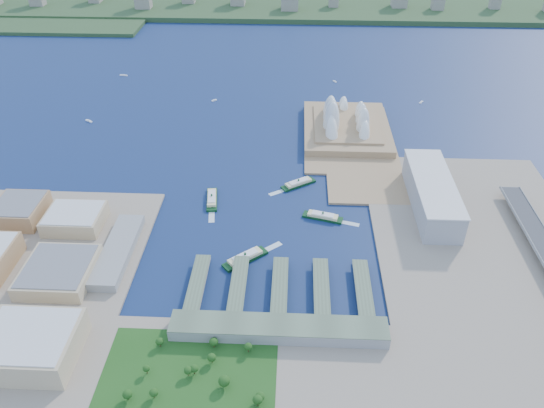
# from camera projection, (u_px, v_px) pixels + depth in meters

# --- Properties ---
(ground) EXTENTS (3000.00, 3000.00, 0.00)m
(ground) POSITION_uv_depth(u_px,v_px,m) (270.00, 243.00, 602.46)
(ground) COLOR #111D4F
(ground) RESTS_ON ground
(west_land) EXTENTS (220.00, 390.00, 3.00)m
(west_land) POSITION_uv_depth(u_px,v_px,m) (13.00, 302.00, 525.25)
(west_land) COLOR gray
(west_land) RESTS_ON ground
(south_land) EXTENTS (720.00, 180.00, 3.00)m
(south_land) POSITION_uv_depth(u_px,v_px,m) (257.00, 406.00, 429.56)
(south_land) COLOR gray
(south_land) RESTS_ON ground
(east_land) EXTENTS (240.00, 500.00, 3.00)m
(east_land) POSITION_uv_depth(u_px,v_px,m) (497.00, 280.00, 551.36)
(east_land) COLOR gray
(east_land) RESTS_ON ground
(peninsula) EXTENTS (135.00, 220.00, 3.00)m
(peninsula) POSITION_uv_depth(u_px,v_px,m) (348.00, 137.00, 810.44)
(peninsula) COLOR #9E7E56
(peninsula) RESTS_ON ground
(far_shore) EXTENTS (2200.00, 260.00, 12.00)m
(far_shore) POSITION_uv_depth(u_px,v_px,m) (288.00, 8.00, 1401.87)
(far_shore) COLOR #2D4926
(far_shore) RESTS_ON ground
(opera_house) EXTENTS (134.00, 180.00, 58.00)m
(opera_house) POSITION_uv_depth(u_px,v_px,m) (347.00, 113.00, 809.48)
(opera_house) COLOR white
(opera_house) RESTS_ON peninsula
(toaster_building) EXTENTS (45.00, 155.00, 35.00)m
(toaster_building) POSITION_uv_depth(u_px,v_px,m) (432.00, 194.00, 648.73)
(toaster_building) COLOR #94949A
(toaster_building) RESTS_ON east_land
(west_buildings) EXTENTS (200.00, 280.00, 27.00)m
(west_buildings) POSITION_uv_depth(u_px,v_px,m) (24.00, 267.00, 545.34)
(west_buildings) COLOR #A07950
(west_buildings) RESTS_ON west_land
(ferry_wharves) EXTENTS (184.00, 90.00, 9.30)m
(ferry_wharves) POSITION_uv_depth(u_px,v_px,m) (280.00, 287.00, 537.81)
(ferry_wharves) COLOR #52634B
(ferry_wharves) RESTS_ON ground
(terminal_building) EXTENTS (200.00, 28.00, 12.00)m
(terminal_building) POSITION_uv_depth(u_px,v_px,m) (279.00, 329.00, 486.13)
(terminal_building) COLOR gray
(terminal_building) RESTS_ON south_land
(park) EXTENTS (150.00, 110.00, 16.00)m
(park) POSITION_uv_depth(u_px,v_px,m) (187.00, 375.00, 442.83)
(park) COLOR #194714
(park) RESTS_ON south_land
(ferry_a) EXTENTS (19.01, 51.61, 9.53)m
(ferry_a) POSITION_uv_depth(u_px,v_px,m) (212.00, 198.00, 670.26)
(ferry_a) COLOR #0D3616
(ferry_a) RESTS_ON ground
(ferry_b) EXTENTS (47.15, 37.44, 9.18)m
(ferry_b) POSITION_uv_depth(u_px,v_px,m) (298.00, 182.00, 700.05)
(ferry_b) COLOR #0D3616
(ferry_b) RESTS_ON ground
(ferry_c) EXTENTS (49.48, 44.46, 10.05)m
(ferry_c) POSITION_uv_depth(u_px,v_px,m) (245.00, 257.00, 576.02)
(ferry_c) COLOR #0D3616
(ferry_c) RESTS_ON ground
(ferry_d) EXTENTS (49.98, 24.79, 9.16)m
(ferry_d) POSITION_uv_depth(u_px,v_px,m) (323.00, 215.00, 639.33)
(ferry_d) COLOR #0D3616
(ferry_d) RESTS_ON ground
(boat_a) EXTENTS (13.67, 10.50, 2.70)m
(boat_a) POSITION_uv_depth(u_px,v_px,m) (89.00, 121.00, 858.09)
(boat_a) COLOR white
(boat_a) RESTS_ON ground
(boat_b) EXTENTS (9.35, 8.78, 2.57)m
(boat_b) POSITION_uv_depth(u_px,v_px,m) (214.00, 100.00, 924.73)
(boat_b) COLOR white
(boat_b) RESTS_ON ground
(boat_c) EXTENTS (8.68, 10.98, 2.48)m
(boat_c) POSITION_uv_depth(u_px,v_px,m) (421.00, 102.00, 918.24)
(boat_c) COLOR white
(boat_c) RESTS_ON ground
(boat_d) EXTENTS (15.48, 5.44, 2.56)m
(boat_d) POSITION_uv_depth(u_px,v_px,m) (124.00, 75.00, 1021.43)
(boat_d) COLOR white
(boat_d) RESTS_ON ground
(boat_e) EXTENTS (7.59, 9.50, 2.30)m
(boat_e) POSITION_uv_depth(u_px,v_px,m) (335.00, 81.00, 995.91)
(boat_e) COLOR white
(boat_e) RESTS_ON ground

